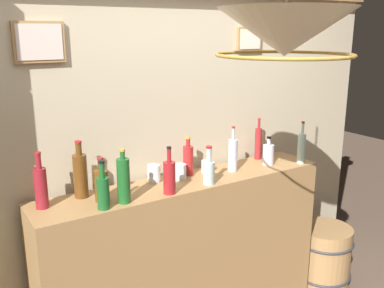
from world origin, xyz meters
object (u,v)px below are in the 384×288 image
at_px(liquor_bottle_rum, 80,175).
at_px(glass_tumbler_highball, 207,167).
at_px(liquor_bottle_brandy, 268,154).
at_px(wooden_barrel, 323,256).
at_px(liquor_bottle_amaro, 258,143).
at_px(liquor_bottle_port, 124,180).
at_px(liquor_bottle_whiskey, 169,177).
at_px(liquor_bottle_vermouth, 102,185).
at_px(liquor_bottle_scotch, 103,191).
at_px(liquor_bottle_bourbon, 41,186).
at_px(glass_tumbler_rocks, 154,173).
at_px(liquor_bottle_sherry, 233,155).
at_px(pendant_lamp, 285,34).
at_px(liquor_bottle_gin, 188,160).
at_px(liquor_bottle_mezcal, 209,171).
at_px(liquor_bottle_tequila, 301,147).
at_px(glass_tumbler_shot, 180,172).

relative_size(liquor_bottle_rum, glass_tumbler_highball, 3.96).
relative_size(liquor_bottle_brandy, wooden_barrel, 0.40).
bearing_deg(liquor_bottle_amaro, liquor_bottle_port, -168.85).
bearing_deg(liquor_bottle_whiskey, liquor_bottle_vermouth, 164.11).
bearing_deg(wooden_barrel, liquor_bottle_vermouth, 177.04).
distance_m(liquor_bottle_vermouth, liquor_bottle_port, 0.13).
relative_size(liquor_bottle_rum, wooden_barrel, 0.65).
bearing_deg(liquor_bottle_scotch, wooden_barrel, 0.44).
bearing_deg(liquor_bottle_bourbon, liquor_bottle_rum, 9.30).
xyz_separation_m(liquor_bottle_bourbon, glass_tumbler_highball, (1.07, 0.01, -0.08)).
xyz_separation_m(liquor_bottle_bourbon, liquor_bottle_port, (0.40, -0.17, 0.01)).
height_order(liquor_bottle_amaro, glass_tumbler_rocks, liquor_bottle_amaro).
relative_size(liquor_bottle_sherry, glass_tumbler_highball, 3.69).
height_order(liquor_bottle_bourbon, wooden_barrel, liquor_bottle_bourbon).
bearing_deg(pendant_lamp, liquor_bottle_gin, 88.60).
bearing_deg(liquor_bottle_whiskey, wooden_barrel, 0.49).
distance_m(liquor_bottle_mezcal, glass_tumbler_rocks, 0.34).
bearing_deg(glass_tumbler_rocks, wooden_barrel, -8.48).
bearing_deg(pendant_lamp, liquor_bottle_mezcal, 87.11).
distance_m(liquor_bottle_whiskey, wooden_barrel, 1.71).
bearing_deg(liquor_bottle_mezcal, liquor_bottle_amaro, 21.67).
bearing_deg(glass_tumbler_highball, liquor_bottle_port, -165.49).
relative_size(liquor_bottle_gin, wooden_barrel, 0.50).
bearing_deg(liquor_bottle_bourbon, liquor_bottle_vermouth, -14.76).
bearing_deg(liquor_bottle_brandy, glass_tumbler_highball, 169.73).
height_order(liquor_bottle_bourbon, liquor_bottle_amaro, liquor_bottle_bourbon).
bearing_deg(liquor_bottle_port, glass_tumbler_highball, 14.51).
bearing_deg(liquor_bottle_rum, liquor_bottle_whiskey, -26.50).
height_order(liquor_bottle_whiskey, liquor_bottle_brandy, liquor_bottle_whiskey).
bearing_deg(wooden_barrel, liquor_bottle_rum, 173.59).
height_order(glass_tumbler_highball, pendant_lamp, pendant_lamp).
bearing_deg(glass_tumbler_highball, liquor_bottle_mezcal, -121.37).
bearing_deg(liquor_bottle_port, liquor_bottle_tequila, -0.55).
relative_size(liquor_bottle_sherry, wooden_barrel, 0.61).
height_order(liquor_bottle_sherry, liquor_bottle_brandy, liquor_bottle_sherry).
xyz_separation_m(liquor_bottle_gin, glass_tumbler_rocks, (-0.25, -0.00, -0.05)).
bearing_deg(glass_tumbler_shot, liquor_bottle_gin, 24.92).
bearing_deg(liquor_bottle_sherry, liquor_bottle_whiskey, -167.11).
height_order(glass_tumbler_shot, pendant_lamp, pendant_lamp).
relative_size(liquor_bottle_amaro, pendant_lamp, 0.49).
bearing_deg(glass_tumbler_rocks, liquor_bottle_scotch, -151.86).
distance_m(glass_tumbler_rocks, wooden_barrel, 1.69).
height_order(liquor_bottle_brandy, liquor_bottle_port, liquor_bottle_port).
bearing_deg(liquor_bottle_rum, glass_tumbler_highball, -2.14).
distance_m(liquor_bottle_bourbon, wooden_barrel, 2.32).
bearing_deg(liquor_bottle_scotch, liquor_bottle_mezcal, 0.59).
distance_m(liquor_bottle_mezcal, liquor_bottle_gin, 0.22).
bearing_deg(glass_tumbler_rocks, glass_tumbler_shot, -12.51).
height_order(liquor_bottle_mezcal, glass_tumbler_shot, liquor_bottle_mezcal).
bearing_deg(liquor_bottle_vermouth, liquor_bottle_brandy, 0.07).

